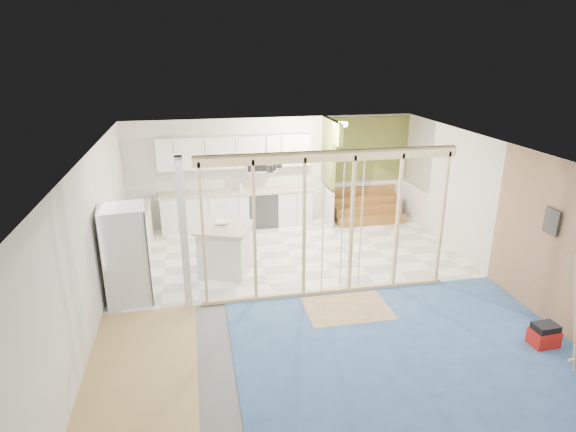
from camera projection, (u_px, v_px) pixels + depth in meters
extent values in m
cube|color=slate|center=(310.00, 295.00, 8.54)|extent=(7.00, 8.00, 0.01)
cube|color=silver|center=(312.00, 151.00, 7.68)|extent=(7.00, 8.00, 0.01)
cube|color=silver|center=(272.00, 171.00, 11.81)|extent=(7.00, 0.01, 2.60)
cube|color=silver|center=(416.00, 377.00, 4.40)|extent=(7.00, 0.01, 2.60)
cube|color=silver|center=(92.00, 242.00, 7.46)|extent=(0.01, 8.00, 2.60)
cube|color=silver|center=(497.00, 214.00, 8.75)|extent=(0.01, 8.00, 2.60)
cube|color=white|center=(288.00, 251.00, 10.38)|extent=(7.00, 4.00, 0.02)
cube|color=teal|center=(411.00, 355.00, 6.87)|extent=(5.00, 4.00, 0.02)
cube|color=tan|center=(139.00, 389.00, 6.17)|extent=(1.50, 4.00, 0.02)
cube|color=tan|center=(347.00, 308.00, 8.07)|extent=(1.40, 1.00, 0.01)
cube|color=beige|center=(330.00, 156.00, 7.77)|extent=(4.40, 0.09, 0.18)
cube|color=beige|center=(326.00, 291.00, 8.57)|extent=(4.40, 0.09, 0.06)
cube|color=silver|center=(184.00, 236.00, 7.72)|extent=(0.12, 0.14, 2.60)
cube|color=beige|center=(203.00, 234.00, 7.77)|extent=(0.04, 0.09, 2.40)
cube|color=beige|center=(254.00, 231.00, 7.93)|extent=(0.04, 0.09, 2.40)
cube|color=beige|center=(304.00, 227.00, 8.08)|extent=(0.04, 0.09, 2.40)
cube|color=beige|center=(352.00, 224.00, 8.24)|extent=(0.04, 0.09, 2.40)
cube|color=beige|center=(398.00, 221.00, 8.39)|extent=(0.04, 0.09, 2.40)
cube|color=beige|center=(442.00, 217.00, 8.55)|extent=(0.04, 0.09, 2.40)
cylinder|color=silver|center=(323.00, 231.00, 8.14)|extent=(0.02, 0.02, 2.35)
cylinder|color=silver|center=(361.00, 227.00, 8.32)|extent=(0.02, 0.02, 2.35)
cylinder|color=silver|center=(342.00, 229.00, 8.23)|extent=(0.02, 0.02, 2.35)
cube|color=white|center=(238.00, 210.00, 11.65)|extent=(3.60, 0.60, 0.88)
cube|color=#C1AE96|center=(237.00, 192.00, 11.50)|extent=(3.66, 0.64, 0.05)
cube|color=white|center=(135.00, 233.00, 10.21)|extent=(0.60, 1.60, 0.88)
cube|color=#C1AE96|center=(132.00, 212.00, 10.05)|extent=(0.64, 1.64, 0.05)
cube|color=white|center=(235.00, 152.00, 11.29)|extent=(3.60, 0.34, 0.75)
cube|color=white|center=(261.00, 163.00, 11.47)|extent=(0.72, 0.38, 0.36)
cube|color=black|center=(262.00, 165.00, 11.29)|extent=(0.68, 0.02, 0.30)
cube|color=olive|center=(329.00, 152.00, 11.47)|extent=(0.10, 0.90, 1.60)
cube|color=white|center=(327.00, 206.00, 11.91)|extent=(0.10, 0.90, 0.90)
cube|color=olive|center=(338.00, 134.00, 10.64)|extent=(0.10, 0.50, 0.50)
cube|color=olive|center=(366.00, 149.00, 12.08)|extent=(2.20, 0.04, 1.60)
cube|color=white|center=(363.00, 198.00, 12.50)|extent=(2.20, 0.04, 0.90)
cube|color=olive|center=(371.00, 221.00, 11.90)|extent=(1.70, 0.26, 0.20)
cube|color=olive|center=(368.00, 210.00, 12.07)|extent=(1.70, 0.26, 0.20)
cube|color=olive|center=(365.00, 200.00, 12.25)|extent=(1.70, 0.26, 0.20)
cube|color=olive|center=(362.00, 189.00, 12.42)|extent=(1.70, 0.26, 0.20)
torus|color=black|center=(274.00, 160.00, 9.56)|extent=(0.52, 0.52, 0.02)
cylinder|color=black|center=(266.00, 147.00, 9.45)|extent=(0.01, 0.01, 0.50)
cylinder|color=black|center=(281.00, 147.00, 9.51)|extent=(0.01, 0.01, 0.50)
cylinder|color=#343539|center=(270.00, 168.00, 9.50)|extent=(0.14, 0.14, 0.14)
cylinder|color=#343539|center=(279.00, 165.00, 9.72)|extent=(0.12, 0.12, 0.12)
cube|color=#343539|center=(552.00, 221.00, 7.33)|extent=(0.04, 0.30, 0.40)
cylinder|color=#FFEABF|center=(340.00, 124.00, 10.73)|extent=(0.32, 0.32, 0.08)
cube|color=silver|center=(126.00, 255.00, 8.10)|extent=(0.82, 0.79, 1.71)
cube|color=#343539|center=(148.00, 253.00, 8.17)|extent=(0.10, 0.68, 1.67)
cube|color=silver|center=(226.00, 251.00, 9.30)|extent=(1.12, 1.12, 0.87)
cube|color=#C1AE96|center=(224.00, 228.00, 9.14)|extent=(1.25, 1.25, 0.05)
imported|color=white|center=(223.00, 223.00, 9.24)|extent=(0.31, 0.31, 0.07)
imported|color=silver|center=(181.00, 187.00, 11.18)|extent=(0.17, 0.17, 0.34)
imported|color=silver|center=(241.00, 187.00, 11.46)|extent=(0.10, 0.10, 0.19)
cube|color=#B21610|center=(544.00, 338.00, 7.04)|extent=(0.39, 0.30, 0.27)
cube|color=black|center=(546.00, 327.00, 6.98)|extent=(0.35, 0.26, 0.10)
cube|color=tan|center=(576.00, 316.00, 6.18)|extent=(0.42, 0.04, 1.76)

